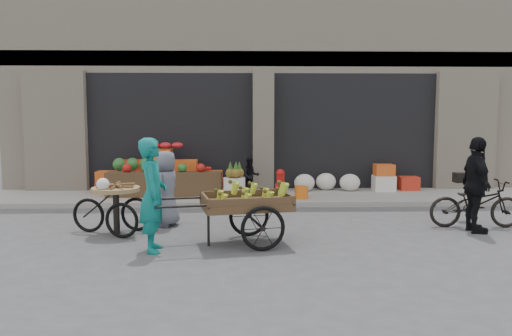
{
  "coord_description": "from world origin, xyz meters",
  "views": [
    {
      "loc": [
        -0.58,
        -8.23,
        2.09
      ],
      "look_at": [
        -0.3,
        1.21,
        1.1
      ],
      "focal_mm": 35.0,
      "sensor_mm": 36.0,
      "label": 1
    }
  ],
  "objects_px": {
    "orange_bucket": "(301,192)",
    "cyclist": "(476,185)",
    "bicycle": "(476,204)",
    "vendor_grey": "(167,189)",
    "pineapple_bin": "(234,188)",
    "seated_person": "(251,176)",
    "banana_cart": "(243,200)",
    "tricycle_cart": "(116,202)",
    "vendor_woman": "(153,195)",
    "fire_hydrant": "(280,183)"
  },
  "relations": [
    {
      "from": "banana_cart",
      "to": "orange_bucket",
      "type": "bearing_deg",
      "value": 57.85
    },
    {
      "from": "vendor_woman",
      "to": "cyclist",
      "type": "relative_size",
      "value": 1.02
    },
    {
      "from": "fire_hydrant",
      "to": "orange_bucket",
      "type": "height_order",
      "value": "fire_hydrant"
    },
    {
      "from": "banana_cart",
      "to": "vendor_woman",
      "type": "bearing_deg",
      "value": -175.84
    },
    {
      "from": "bicycle",
      "to": "seated_person",
      "type": "bearing_deg",
      "value": 54.46
    },
    {
      "from": "bicycle",
      "to": "cyclist",
      "type": "xyz_separation_m",
      "value": [
        -0.2,
        -0.4,
        0.41
      ]
    },
    {
      "from": "seated_person",
      "to": "vendor_woman",
      "type": "relative_size",
      "value": 0.53
    },
    {
      "from": "vendor_woman",
      "to": "bicycle",
      "type": "relative_size",
      "value": 1.03
    },
    {
      "from": "pineapple_bin",
      "to": "vendor_grey",
      "type": "bearing_deg",
      "value": -117.26
    },
    {
      "from": "banana_cart",
      "to": "tricycle_cart",
      "type": "relative_size",
      "value": 1.74
    },
    {
      "from": "pineapple_bin",
      "to": "orange_bucket",
      "type": "distance_m",
      "value": 1.61
    },
    {
      "from": "fire_hydrant",
      "to": "vendor_woman",
      "type": "height_order",
      "value": "vendor_woman"
    },
    {
      "from": "seated_person",
      "to": "vendor_woman",
      "type": "height_order",
      "value": "vendor_woman"
    },
    {
      "from": "bicycle",
      "to": "cyclist",
      "type": "height_order",
      "value": "cyclist"
    },
    {
      "from": "orange_bucket",
      "to": "cyclist",
      "type": "relative_size",
      "value": 0.19
    },
    {
      "from": "seated_person",
      "to": "cyclist",
      "type": "distance_m",
      "value": 5.45
    },
    {
      "from": "pineapple_bin",
      "to": "seated_person",
      "type": "distance_m",
      "value": 0.75
    },
    {
      "from": "cyclist",
      "to": "vendor_grey",
      "type": "bearing_deg",
      "value": 86.0
    },
    {
      "from": "cyclist",
      "to": "vendor_woman",
      "type": "bearing_deg",
      "value": 104.16
    },
    {
      "from": "seated_person",
      "to": "banana_cart",
      "type": "height_order",
      "value": "seated_person"
    },
    {
      "from": "vendor_woman",
      "to": "cyclist",
      "type": "bearing_deg",
      "value": -85.94
    },
    {
      "from": "cyclist",
      "to": "seated_person",
      "type": "bearing_deg",
      "value": 49.85
    },
    {
      "from": "pineapple_bin",
      "to": "orange_bucket",
      "type": "bearing_deg",
      "value": -3.58
    },
    {
      "from": "vendor_grey",
      "to": "cyclist",
      "type": "relative_size",
      "value": 0.83
    },
    {
      "from": "fire_hydrant",
      "to": "cyclist",
      "type": "distance_m",
      "value": 4.5
    },
    {
      "from": "orange_bucket",
      "to": "banana_cart",
      "type": "height_order",
      "value": "banana_cart"
    },
    {
      "from": "cyclist",
      "to": "pineapple_bin",
      "type": "bearing_deg",
      "value": 57.46
    },
    {
      "from": "fire_hydrant",
      "to": "cyclist",
      "type": "relative_size",
      "value": 0.41
    },
    {
      "from": "banana_cart",
      "to": "tricycle_cart",
      "type": "height_order",
      "value": "banana_cart"
    },
    {
      "from": "seated_person",
      "to": "vendor_woman",
      "type": "distance_m",
      "value": 5.08
    },
    {
      "from": "vendor_woman",
      "to": "bicycle",
      "type": "xyz_separation_m",
      "value": [
        5.76,
        1.49,
        -0.43
      ]
    },
    {
      "from": "bicycle",
      "to": "orange_bucket",
      "type": "bearing_deg",
      "value": 51.53
    },
    {
      "from": "cyclist",
      "to": "fire_hydrant",
      "type": "bearing_deg",
      "value": 49.77
    },
    {
      "from": "tricycle_cart",
      "to": "cyclist",
      "type": "distance_m",
      "value": 6.43
    },
    {
      "from": "banana_cart",
      "to": "vendor_grey",
      "type": "xyz_separation_m",
      "value": [
        -1.45,
        1.4,
        -0.01
      ]
    },
    {
      "from": "pineapple_bin",
      "to": "bicycle",
      "type": "xyz_separation_m",
      "value": [
        4.56,
        -2.73,
        0.08
      ]
    },
    {
      "from": "banana_cart",
      "to": "bicycle",
      "type": "relative_size",
      "value": 1.48
    },
    {
      "from": "seated_person",
      "to": "vendor_grey",
      "type": "relative_size",
      "value": 0.65
    },
    {
      "from": "pineapple_bin",
      "to": "banana_cart",
      "type": "xyz_separation_m",
      "value": [
        0.19,
        -3.83,
        0.36
      ]
    },
    {
      "from": "orange_bucket",
      "to": "vendor_grey",
      "type": "relative_size",
      "value": 0.22
    },
    {
      "from": "seated_person",
      "to": "vendor_grey",
      "type": "bearing_deg",
      "value": -128.6
    },
    {
      "from": "vendor_woman",
      "to": "vendor_grey",
      "type": "bearing_deg",
      "value": -5.21
    },
    {
      "from": "seated_person",
      "to": "tricycle_cart",
      "type": "bearing_deg",
      "value": -133.93
    },
    {
      "from": "fire_hydrant",
      "to": "vendor_woman",
      "type": "bearing_deg",
      "value": -118.85
    },
    {
      "from": "seated_person",
      "to": "banana_cart",
      "type": "relative_size",
      "value": 0.37
    },
    {
      "from": "banana_cart",
      "to": "tricycle_cart",
      "type": "distance_m",
      "value": 2.39
    },
    {
      "from": "orange_bucket",
      "to": "banana_cart",
      "type": "distance_m",
      "value": 4.01
    },
    {
      "from": "fire_hydrant",
      "to": "tricycle_cart",
      "type": "distance_m",
      "value": 4.36
    },
    {
      "from": "cyclist",
      "to": "orange_bucket",
      "type": "bearing_deg",
      "value": 45.48
    },
    {
      "from": "bicycle",
      "to": "vendor_grey",
      "type": "bearing_deg",
      "value": 90.15
    }
  ]
}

